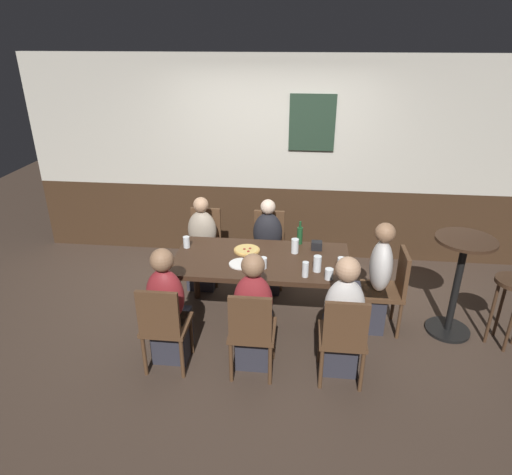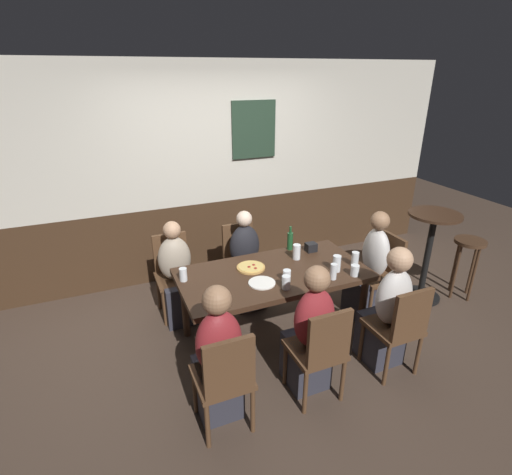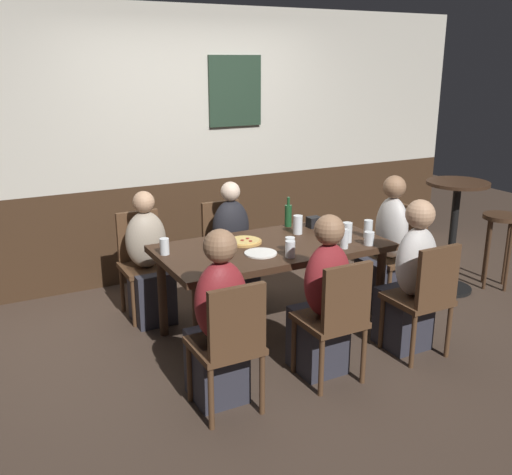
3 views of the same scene
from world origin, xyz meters
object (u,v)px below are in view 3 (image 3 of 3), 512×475
Objects in this scene: tumbler_water at (290,250)px; bar_stool at (500,231)px; pizza at (244,241)px; tumbler_short at (290,245)px; pint_glass_stout at (298,226)px; pint_glass_amber at (344,240)px; beer_glass_tall at (369,239)px; highball_clear at (368,230)px; chair_left_far at (143,258)px; beer_bottle_green at (288,215)px; person_mid_far at (234,254)px; pint_glass_pale at (347,234)px; dining_table at (272,255)px; chair_mid_near at (336,315)px; chair_mid_far at (226,245)px; person_left_near at (219,331)px; chair_right_near at (425,294)px; side_bar_table at (454,228)px; person_left_far at (149,268)px; person_right_near at (410,287)px; plate_white_large at (261,253)px; chair_left_near at (230,341)px; chair_head_east at (400,250)px; person_head_east at (386,253)px; beer_glass_half at (165,247)px; condiment_caddy at (314,222)px.

bar_stool is at bearing 4.01° from tumbler_water.
tumbler_short reaches higher than pizza.
pint_glass_stout reaches higher than pint_glass_amber.
highball_clear is (0.12, 0.16, 0.02)m from beer_glass_tall.
chair_left_far is 3.44× the size of beer_bottle_green.
pint_glass_pale is (0.55, -0.91, 0.35)m from person_mid_far.
dining_table is at bearing 159.25° from pint_glass_pale.
chair_mid_near is at bearing -87.01° from tumbler_water.
chair_mid_near and chair_mid_far have the same top height.
person_left_near is 1.08m from pizza.
beer_glass_tall is at bearing -31.09° from pizza.
chair_right_near is 1.45m from side_bar_table.
person_left_far is 3.27m from bar_stool.
tumbler_water is 0.79× the size of pint_glass_stout.
chair_left_far is 1.42m from tumbler_water.
dining_table is at bearing 137.87° from person_right_near.
dining_table is 0.75m from beer_glass_tall.
chair_mid_near and chair_right_near have the same top height.
person_left_far is 1.63m from pint_glass_amber.
chair_mid_near is 5.88× the size of pint_glass_amber.
person_left_near is 0.84m from plate_white_large.
pizza is 1.82× the size of pint_glass_amber.
person_mid_far is 10.07× the size of tumbler_short.
chair_right_near is at bearing -5.95° from person_left_near.
tumbler_water is at bearing 92.99° from chair_mid_near.
chair_left_near is at bearing -121.04° from pizza.
pizza is at bearing 137.98° from person_right_near.
side_bar_table reaches higher than bar_stool.
person_left_near is at bearing -90.00° from person_left_far.
chair_head_east reaches higher than pizza.
chair_head_east is 6.15× the size of highball_clear.
pint_glass_amber reaches higher than beer_glass_tall.
person_mid_far reaches higher than bar_stool.
chair_right_near is at bearing -155.87° from bar_stool.
beer_bottle_green reaches higher than beer_glass_tall.
pizza is 0.26× the size of side_bar_table.
person_left_near is at bearing -161.31° from chair_head_east.
person_head_east is 7.64× the size of pint_glass_stout.
plate_white_large is at bearing 175.74° from pint_glass_pale.
tumbler_short is at bearing 179.11° from pint_glass_pale.
pint_glass_stout is at bearing 26.22° from dining_table.
beer_glass_half is (-0.81, 1.03, 0.30)m from chair_mid_near.
chair_mid_near is 0.91m from pint_glass_pale.
pizza is (-0.17, 0.15, 0.09)m from dining_table.
person_right_near is at bearing -148.51° from side_bar_table.
plate_white_large is at bearing -150.53° from condiment_caddy.
plate_white_large is 0.85m from condiment_caddy.
person_head_east reaches higher than pizza.
plate_white_large is (-0.96, 0.55, 0.25)m from person_right_near.
person_mid_far is 2.53m from bar_stool.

